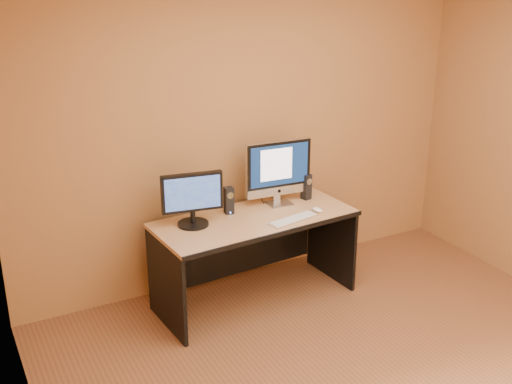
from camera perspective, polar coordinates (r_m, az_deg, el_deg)
walls at (r=3.69m, az=13.40°, el=-1.56°), size 4.00×4.00×2.60m
desk at (r=5.12m, az=-0.10°, el=-6.00°), size 1.61×0.80×0.72m
imac at (r=5.14m, az=2.13°, el=1.72°), size 0.57×0.25×0.54m
second_monitor at (r=4.78m, az=-5.69°, el=-0.68°), size 0.50×0.31×0.41m
speaker_left at (r=5.01m, az=-2.43°, el=-0.75°), size 0.07×0.08×0.22m
speaker_right at (r=5.32m, az=4.48°, el=0.48°), size 0.08×0.08×0.22m
keyboard at (r=4.92m, az=3.37°, el=-2.42°), size 0.44×0.19×0.02m
mouse at (r=5.09m, az=5.47°, el=-1.57°), size 0.07×0.11×0.04m
cable_a at (r=5.37m, az=1.72°, el=-0.47°), size 0.13×0.18×0.01m
cable_b at (r=5.32m, az=0.53°, el=-0.67°), size 0.06×0.17×0.01m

